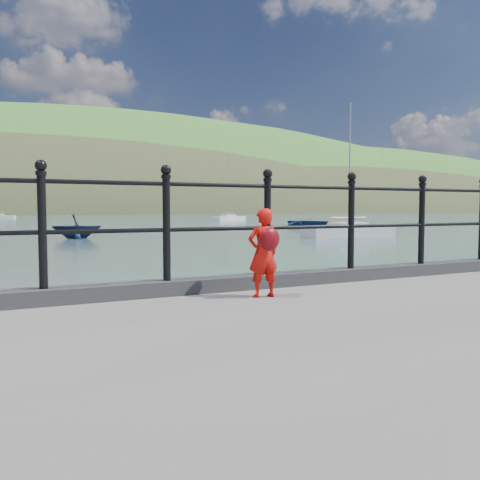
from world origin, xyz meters
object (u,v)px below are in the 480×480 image
child (264,252)px  launch_navy (77,226)px  railing (219,215)px  sailboat_far (228,219)px  sailboat_near (349,232)px  launch_blue (309,222)px

child → launch_navy: 28.92m
railing → child: (0.22, -0.58, -0.36)m
child → sailboat_far: 71.89m
railing → sailboat_near: bearing=48.4°
railing → sailboat_far: sailboat_far is taller
child → sailboat_far: sailboat_far is taller
launch_blue → sailboat_near: size_ratio=0.52×
child → sailboat_near: (19.00, 22.20, -1.12)m
sailboat_near → railing: bearing=-132.3°
child → launch_blue: (27.60, 39.30, -0.98)m
child → sailboat_near: size_ratio=0.10×
railing → launch_blue: 47.71m
sailboat_near → sailboat_far: (11.59, 42.86, 0.00)m
launch_blue → sailboat_far: size_ratio=0.47×
sailboat_near → sailboat_far: bearing=74.3°
launch_blue → sailboat_far: bearing=60.4°
launch_blue → sailboat_near: 19.15m
railing → sailboat_far: 71.47m
launch_navy → launch_blue: bearing=-52.9°
launch_blue → launch_navy: (-24.89, -10.52, 0.30)m
launch_navy → sailboat_near: (16.28, -6.59, -0.44)m
child → sailboat_far: bearing=-113.0°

